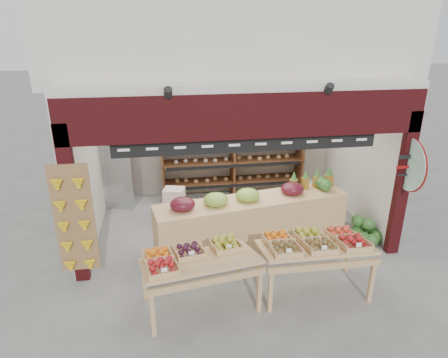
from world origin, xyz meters
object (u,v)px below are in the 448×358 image
Objects in this scene: refrigerator at (120,167)px; watermelon_pile at (366,233)px; mid_counter at (252,219)px; display_table_right at (315,244)px; back_shelving at (233,145)px; display_table_left at (191,259)px; cardboard_stack at (184,209)px.

refrigerator is 2.68× the size of watermelon_pile.
mid_counter reaches higher than display_table_right.
mid_counter reaches higher than watermelon_pile.
back_shelving is 1.87× the size of display_table_left.
display_table_left is (-1.26, -1.62, 0.30)m from mid_counter.
display_table_left is at bearing -108.28° from back_shelving.
watermelon_pile is (1.57, 1.29, -0.67)m from display_table_right.
back_shelving is 4.13m from display_table_left.
mid_counter is 2.08m from display_table_left.
back_shelving is 3.03× the size of cardboard_stack.
watermelon_pile is at bearing -6.93° from mid_counter.
cardboard_stack is at bearing 88.96° from display_table_left.
back_shelving is 3.90m from display_table_right.
refrigerator is 4.93m from display_table_right.
watermelon_pile is (2.21, -0.27, -0.33)m from mid_counter.
refrigerator is 1.06× the size of display_table_right.
mid_counter is at bearing 173.07° from watermelon_pile.
display_table_right reaches higher than cardboard_stack.
mid_counter reaches higher than display_table_left.
back_shelving is at bearing 71.72° from display_table_left.
display_table_left is (-0.05, -2.76, 0.54)m from cardboard_stack.
refrigerator is 3.40m from mid_counter.
mid_counter is (1.21, -1.14, 0.23)m from cardboard_stack.
display_table_right is (1.89, 0.07, 0.03)m from display_table_left.
refrigerator is (-2.60, -0.07, -0.38)m from back_shelving.
display_table_right is 2.51× the size of watermelon_pile.
refrigerator is at bearing 152.73° from watermelon_pile.
watermelon_pile is at bearing -22.35° from cardboard_stack.
back_shelving is at bearing 89.27° from mid_counter.
cardboard_stack is at bearing 157.65° from watermelon_pile.
back_shelving is at bearing 130.63° from watermelon_pile.
refrigerator is 5.42m from watermelon_pile.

